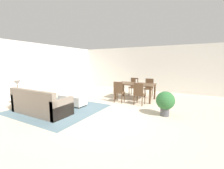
% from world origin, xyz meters
% --- Properties ---
extents(ground_plane, '(10.80, 10.80, 0.00)m').
position_xyz_m(ground_plane, '(0.00, 0.00, 0.00)').
color(ground_plane, beige).
extents(wall_back, '(9.00, 0.12, 2.70)m').
position_xyz_m(wall_back, '(0.00, 5.00, 1.35)').
color(wall_back, silver).
rests_on(wall_back, ground_plane).
extents(wall_left, '(0.12, 11.00, 2.70)m').
position_xyz_m(wall_left, '(-4.50, 0.50, 1.35)').
color(wall_left, silver).
rests_on(wall_left, ground_plane).
extents(area_rug, '(3.00, 2.80, 0.01)m').
position_xyz_m(area_rug, '(-1.79, -0.38, 0.00)').
color(area_rug, slate).
rests_on(area_rug, ground_plane).
extents(couch, '(2.13, 0.85, 0.86)m').
position_xyz_m(couch, '(-1.95, -1.01, 0.29)').
color(couch, gray).
rests_on(couch, ground_plane).
extents(ottoman_table, '(1.10, 0.51, 0.43)m').
position_xyz_m(ottoman_table, '(-1.64, 0.21, 0.24)').
color(ottoman_table, silver).
rests_on(ottoman_table, ground_plane).
extents(side_table, '(0.40, 0.40, 0.54)m').
position_xyz_m(side_table, '(-3.31, -0.96, 0.43)').
color(side_table, olive).
rests_on(side_table, ground_plane).
extents(table_lamp, '(0.26, 0.26, 0.52)m').
position_xyz_m(table_lamp, '(-3.31, -0.96, 0.95)').
color(table_lamp, brown).
rests_on(table_lamp, side_table).
extents(dining_table, '(1.74, 1.00, 0.76)m').
position_xyz_m(dining_table, '(0.23, 2.40, 0.68)').
color(dining_table, '#513823').
rests_on(dining_table, ground_plane).
extents(dining_chair_near_left, '(0.43, 0.43, 0.92)m').
position_xyz_m(dining_chair_near_left, '(-0.21, 1.52, 0.52)').
color(dining_chair_near_left, '#513823').
rests_on(dining_chair_near_left, ground_plane).
extents(dining_chair_near_right, '(0.42, 0.42, 0.92)m').
position_xyz_m(dining_chair_near_right, '(0.69, 1.54, 0.52)').
color(dining_chair_near_right, '#513823').
rests_on(dining_chair_near_right, ground_plane).
extents(dining_chair_far_left, '(0.41, 0.41, 0.92)m').
position_xyz_m(dining_chair_far_left, '(-0.17, 3.29, 0.52)').
color(dining_chair_far_left, '#513823').
rests_on(dining_chair_far_left, ground_plane).
extents(dining_chair_far_right, '(0.42, 0.42, 0.92)m').
position_xyz_m(dining_chair_far_right, '(0.64, 3.27, 0.52)').
color(dining_chair_far_right, '#513823').
rests_on(dining_chair_far_right, ground_plane).
extents(vase_centerpiece, '(0.08, 0.08, 0.20)m').
position_xyz_m(vase_centerpiece, '(0.27, 2.39, 0.86)').
color(vase_centerpiece, silver).
rests_on(vase_centerpiece, dining_table).
extents(potted_plant, '(0.59, 0.59, 0.81)m').
position_xyz_m(potted_plant, '(1.82, 0.77, 0.48)').
color(potted_plant, '#4C4C51').
rests_on(potted_plant, ground_plane).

